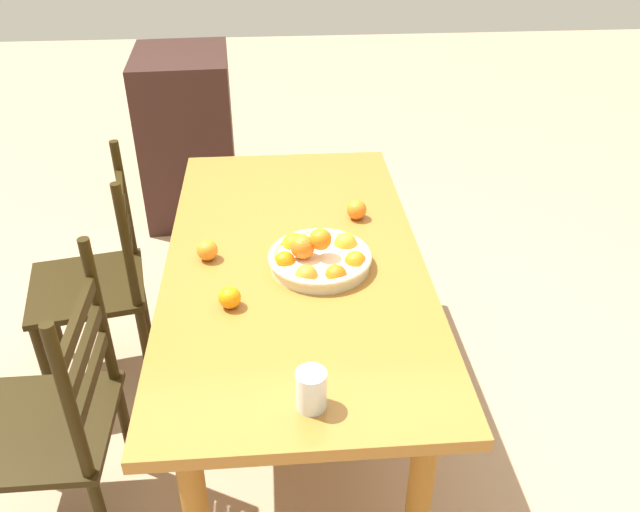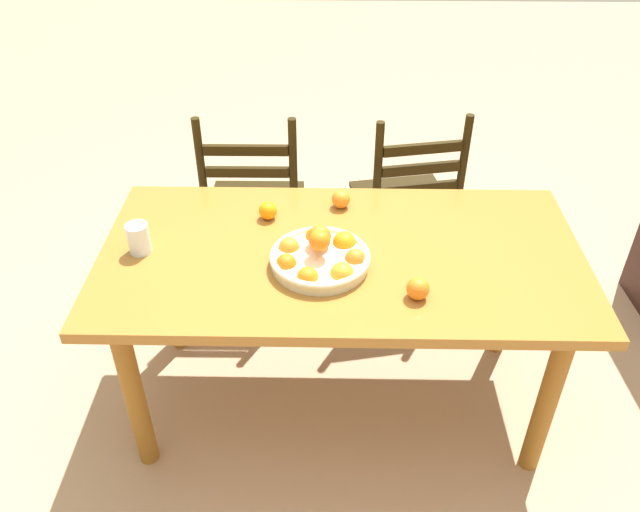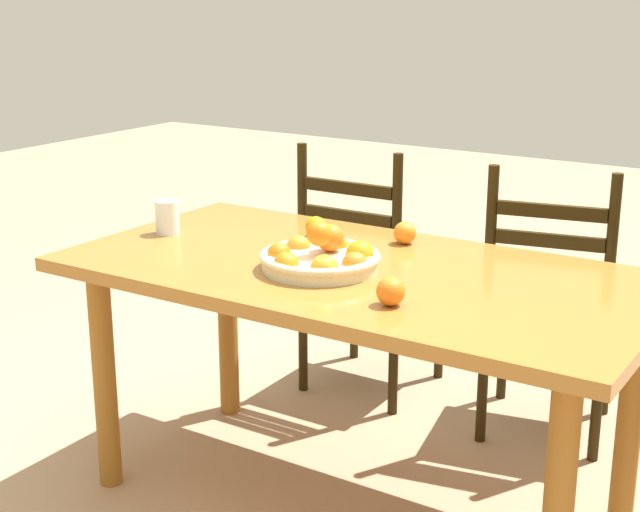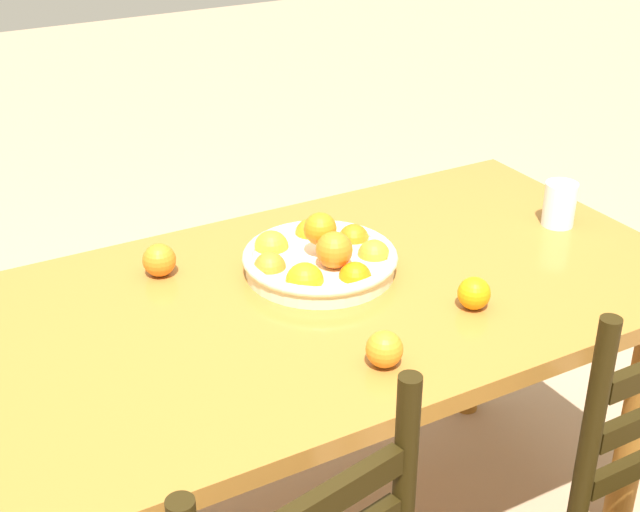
# 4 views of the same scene
# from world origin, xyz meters

# --- Properties ---
(ground_plane) EXTENTS (12.00, 12.00, 0.00)m
(ground_plane) POSITION_xyz_m (0.00, 0.00, 0.00)
(ground_plane) COLOR tan
(dining_table) EXTENTS (1.68, 0.86, 0.76)m
(dining_table) POSITION_xyz_m (0.00, 0.00, 0.66)
(dining_table) COLOR #9F6729
(dining_table) RESTS_ON ground
(chair_near_window) EXTENTS (0.51, 0.51, 0.97)m
(chair_near_window) POSITION_xyz_m (0.32, 0.77, 0.47)
(chair_near_window) COLOR black
(chair_near_window) RESTS_ON ground
(chair_by_cabinet) EXTENTS (0.45, 0.45, 0.97)m
(chair_by_cabinet) POSITION_xyz_m (-0.40, 0.76, 0.45)
(chair_by_cabinet) COLOR black
(chair_by_cabinet) RESTS_ON ground
(fruit_bowl) EXTENTS (0.34, 0.34, 0.14)m
(fruit_bowl) POSITION_xyz_m (-0.07, -0.08, 0.79)
(fruit_bowl) COLOR beige
(fruit_bowl) RESTS_ON dining_table
(orange_loose_0) EXTENTS (0.07, 0.07, 0.07)m
(orange_loose_0) POSITION_xyz_m (0.24, -0.24, 0.79)
(orange_loose_0) COLOR orange
(orange_loose_0) RESTS_ON dining_table
(orange_loose_1) EXTENTS (0.07, 0.07, 0.07)m
(orange_loose_1) POSITION_xyz_m (-0.00, 0.29, 0.79)
(orange_loose_1) COLOR orange
(orange_loose_1) RESTS_ON dining_table
(orange_loose_2) EXTENTS (0.07, 0.07, 0.07)m
(orange_loose_2) POSITION_xyz_m (-0.27, 0.21, 0.79)
(orange_loose_2) COLOR orange
(orange_loose_2) RESTS_ON dining_table
(drinking_glass) EXTENTS (0.08, 0.08, 0.11)m
(drinking_glass) POSITION_xyz_m (-0.70, -0.01, 0.81)
(drinking_glass) COLOR silver
(drinking_glass) RESTS_ON dining_table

